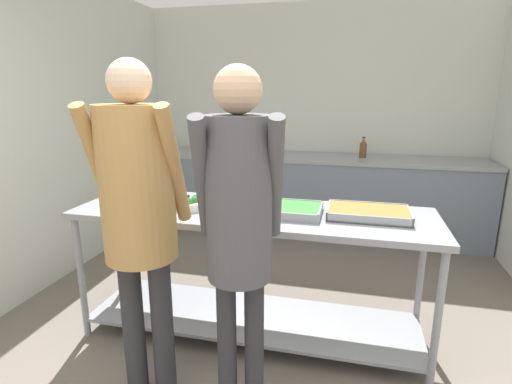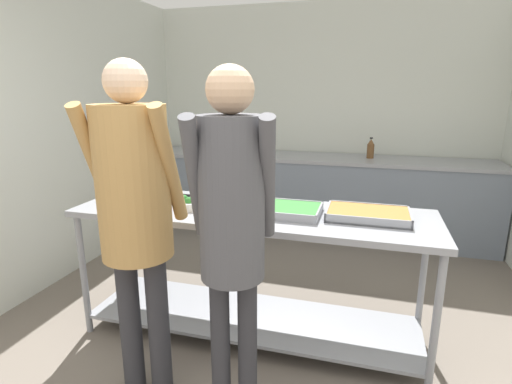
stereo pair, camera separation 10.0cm
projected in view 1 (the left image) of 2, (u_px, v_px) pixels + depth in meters
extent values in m
cube|color=silver|center=(311.00, 119.00, 4.86)|extent=(4.13, 0.06, 2.65)
cube|color=silver|center=(60.00, 130.00, 3.56)|extent=(0.06, 3.88, 2.65)
cube|color=slate|center=(305.00, 196.00, 4.73)|extent=(3.97, 0.62, 0.89)
cube|color=gray|center=(306.00, 157.00, 4.62)|extent=(3.97, 0.65, 0.04)
cube|color=black|center=(271.00, 155.00, 4.71)|extent=(0.52, 0.40, 0.02)
cube|color=gray|center=(252.00, 213.00, 2.61)|extent=(2.34, 0.70, 0.04)
cube|color=gray|center=(253.00, 317.00, 2.80)|extent=(2.26, 0.62, 0.02)
cylinder|color=gray|center=(81.00, 278.00, 2.70)|extent=(0.04, 0.04, 0.87)
cylinder|color=gray|center=(437.00, 323.00, 2.18)|extent=(0.04, 0.04, 0.87)
cylinder|color=gray|center=(129.00, 246.00, 3.27)|extent=(0.04, 0.04, 0.87)
cylinder|color=gray|center=(421.00, 275.00, 2.75)|extent=(0.04, 0.04, 0.87)
cylinder|color=gray|center=(151.00, 197.00, 2.82)|extent=(0.31, 0.31, 0.06)
cylinder|color=beige|center=(150.00, 193.00, 2.81)|extent=(0.27, 0.27, 0.01)
cylinder|color=black|center=(180.00, 196.00, 2.76)|extent=(0.14, 0.02, 0.02)
cylinder|color=silver|center=(191.00, 205.00, 2.63)|extent=(0.19, 0.19, 0.05)
sphere|color=#2D702D|center=(194.00, 200.00, 2.61)|extent=(0.06, 0.06, 0.06)
sphere|color=#2D702D|center=(195.00, 198.00, 2.67)|extent=(0.05, 0.05, 0.05)
sphere|color=#2D702D|center=(184.00, 199.00, 2.63)|extent=(0.05, 0.05, 0.05)
sphere|color=#2D702D|center=(189.00, 202.00, 2.58)|extent=(0.05, 0.05, 0.05)
cylinder|color=white|center=(235.00, 206.00, 2.69)|extent=(0.27, 0.27, 0.01)
cylinder|color=white|center=(235.00, 204.00, 2.69)|extent=(0.26, 0.26, 0.01)
cylinder|color=white|center=(235.00, 202.00, 2.69)|extent=(0.26, 0.26, 0.01)
cylinder|color=white|center=(235.00, 201.00, 2.68)|extent=(0.26, 0.26, 0.01)
cylinder|color=white|center=(235.00, 199.00, 2.68)|extent=(0.26, 0.26, 0.01)
cube|color=gray|center=(288.00, 213.00, 2.54)|extent=(0.42, 0.33, 0.01)
cube|color=#387A38|center=(288.00, 209.00, 2.53)|extent=(0.39, 0.30, 0.04)
cube|color=gray|center=(284.00, 217.00, 2.39)|extent=(0.42, 0.01, 0.05)
cube|color=gray|center=(292.00, 203.00, 2.68)|extent=(0.42, 0.01, 0.05)
cube|color=gray|center=(257.00, 207.00, 2.58)|extent=(0.01, 0.33, 0.05)
cube|color=gray|center=(320.00, 212.00, 2.49)|extent=(0.01, 0.33, 0.05)
cube|color=gray|center=(368.00, 216.00, 2.48)|extent=(0.50, 0.33, 0.01)
cube|color=#9E6B33|center=(368.00, 212.00, 2.47)|extent=(0.47, 0.30, 0.04)
cube|color=gray|center=(369.00, 221.00, 2.32)|extent=(0.50, 0.01, 0.05)
cube|color=gray|center=(368.00, 206.00, 2.62)|extent=(0.50, 0.01, 0.05)
cube|color=gray|center=(329.00, 210.00, 2.53)|extent=(0.01, 0.33, 0.05)
cube|color=gray|center=(410.00, 216.00, 2.41)|extent=(0.01, 0.33, 0.05)
cylinder|color=#2D2D33|center=(227.00, 351.00, 1.99)|extent=(0.10, 0.10, 0.82)
cylinder|color=#2D2D33|center=(254.00, 351.00, 1.99)|extent=(0.10, 0.10, 0.82)
cylinder|color=#4C4C51|center=(203.00, 181.00, 1.77)|extent=(0.14, 0.34, 0.61)
cylinder|color=#4C4C51|center=(275.00, 181.00, 1.77)|extent=(0.14, 0.34, 0.61)
cylinder|color=#4C4C51|center=(239.00, 200.00, 1.80)|extent=(0.30, 0.30, 0.75)
sphere|color=tan|center=(238.00, 89.00, 1.67)|extent=(0.21, 0.21, 0.21)
cylinder|color=#2D2D33|center=(134.00, 327.00, 2.18)|extent=(0.12, 0.12, 0.84)
cylinder|color=#2D2D33|center=(163.00, 329.00, 2.16)|extent=(0.12, 0.12, 0.84)
cylinder|color=tan|center=(98.00, 165.00, 1.96)|extent=(0.11, 0.35, 0.62)
cylinder|color=tan|center=(174.00, 167.00, 1.92)|extent=(0.11, 0.35, 0.62)
cylinder|color=tan|center=(137.00, 184.00, 1.97)|extent=(0.36, 0.36, 0.77)
sphere|color=beige|center=(129.00, 81.00, 1.84)|extent=(0.21, 0.21, 0.21)
cylinder|color=brown|center=(363.00, 151.00, 4.48)|extent=(0.08, 0.08, 0.16)
cone|color=brown|center=(364.00, 141.00, 4.45)|extent=(0.07, 0.07, 0.06)
cylinder|color=black|center=(364.00, 138.00, 4.44)|extent=(0.03, 0.03, 0.02)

